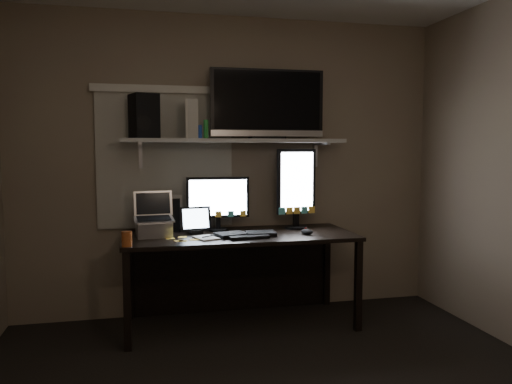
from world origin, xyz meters
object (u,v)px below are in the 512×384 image
object	(u,v)px
monitor_landscape	(218,203)
laptop	(154,215)
tablet	(196,220)
monitor_portrait	(296,188)
cup	(127,239)
keyboard	(246,234)
tv	(267,104)
mouse	(307,232)
game_console	(191,120)
speaker	(144,116)
desk	(237,253)

from	to	relation	value
monitor_landscape	laptop	bearing A→B (deg)	-161.76
tablet	monitor_portrait	bearing A→B (deg)	-4.49
cup	laptop	bearing A→B (deg)	61.08
keyboard	tablet	distance (m)	0.43
keyboard	tv	distance (m)	1.09
mouse	tv	world-z (taller)	tv
mouse	game_console	size ratio (longest dim) A/B	0.39
keyboard	laptop	xyz separation A→B (m)	(-0.69, 0.13, 0.15)
monitor_landscape	game_console	size ratio (longest dim) A/B	1.72
laptop	speaker	bearing A→B (deg)	105.96
monitor_portrait	mouse	distance (m)	0.43
desk	monitor_portrait	size ratio (longest dim) A/B	2.64
keyboard	laptop	bearing A→B (deg)	162.41
monitor_portrait	tablet	world-z (taller)	monitor_portrait
monitor_portrait	speaker	size ratio (longest dim) A/B	2.00
keyboard	tablet	size ratio (longest dim) A/B	1.90
monitor_portrait	mouse	size ratio (longest dim) A/B	5.80
desk	cup	bearing A→B (deg)	-152.98
monitor_landscape	tablet	world-z (taller)	monitor_landscape
monitor_landscape	laptop	world-z (taller)	monitor_landscape
mouse	desk	bearing A→B (deg)	136.47
mouse	laptop	xyz separation A→B (m)	(-1.17, 0.16, 0.15)
laptop	tv	world-z (taller)	tv
monitor_landscape	tablet	xyz separation A→B (m)	(-0.19, -0.10, -0.12)
monitor_portrait	cup	world-z (taller)	monitor_portrait
monitor_landscape	monitor_portrait	world-z (taller)	monitor_portrait
mouse	game_console	bearing A→B (deg)	142.66
mouse	tv	size ratio (longest dim) A/B	0.12
mouse	tablet	bearing A→B (deg)	147.62
monitor_portrait	tablet	distance (m)	0.89
desk	tv	world-z (taller)	tv
keyboard	monitor_portrait	bearing A→B (deg)	21.58
desk	tv	size ratio (longest dim) A/B	1.91
tablet	speaker	xyz separation A→B (m)	(-0.38, 0.09, 0.81)
desk	cup	world-z (taller)	cup
keyboard	laptop	world-z (taller)	laptop
laptop	game_console	world-z (taller)	game_console
desk	game_console	world-z (taller)	game_console
monitor_landscape	cup	xyz separation A→B (m)	(-0.71, -0.51, -0.17)
tv	cup	bearing A→B (deg)	-154.64
cup	tv	bearing A→B (deg)	24.69
tv	game_console	world-z (taller)	tv
mouse	game_console	distance (m)	1.27
desk	tablet	xyz separation A→B (m)	(-0.34, -0.03, 0.28)
mouse	tv	distance (m)	1.09
laptop	cup	size ratio (longest dim) A/B	3.19
monitor_landscape	tv	xyz separation A→B (m)	(0.41, 0.01, 0.81)
mouse	cup	xyz separation A→B (m)	(-1.37, -0.18, 0.03)
tablet	laptop	distance (m)	0.34
monitor_landscape	keyboard	xyz separation A→B (m)	(0.17, -0.29, -0.21)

